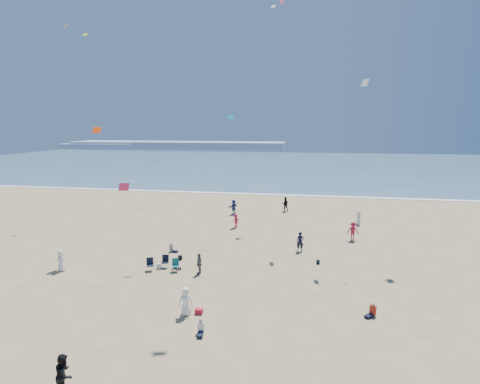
# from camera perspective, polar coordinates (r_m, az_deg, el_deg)

# --- Properties ---
(ground) EXTENTS (220.00, 220.00, 0.00)m
(ground) POSITION_cam_1_polar(r_m,az_deg,el_deg) (19.63, -10.91, -24.55)
(ground) COLOR tan
(ground) RESTS_ON ground
(ocean) EXTENTS (220.00, 100.00, 0.06)m
(ocean) POSITION_cam_1_polar(r_m,az_deg,el_deg) (110.72, 6.96, 4.21)
(ocean) COLOR #476B84
(ocean) RESTS_ON ground
(surf_line) EXTENTS (220.00, 1.20, 0.08)m
(surf_line) POSITION_cam_1_polar(r_m,az_deg,el_deg) (61.32, 4.27, -0.39)
(surf_line) COLOR white
(surf_line) RESTS_ON ground
(headland_far) EXTENTS (110.00, 20.00, 3.20)m
(headland_far) POSITION_cam_1_polar(r_m,az_deg,el_deg) (196.69, -9.56, 7.12)
(headland_far) COLOR #7A8EA8
(headland_far) RESTS_ON ground
(headland_near) EXTENTS (40.00, 14.00, 2.00)m
(headland_near) POSITION_cam_1_polar(r_m,az_deg,el_deg) (209.20, -20.47, 6.63)
(headland_near) COLOR #7A8EA8
(headland_near) RESTS_ON ground
(standing_flyers) EXTENTS (32.59, 42.60, 1.93)m
(standing_flyers) POSITION_cam_1_polar(r_m,az_deg,el_deg) (31.07, 7.11, -9.19)
(standing_flyers) COLOR #B41936
(standing_flyers) RESTS_ON ground
(seated_group) EXTENTS (16.72, 23.02, 0.84)m
(seated_group) POSITION_cam_1_polar(r_m,az_deg,el_deg) (23.98, -2.00, -16.39)
(seated_group) COLOR white
(seated_group) RESTS_ON ground
(chair_cluster) EXTENTS (2.78, 1.54, 1.00)m
(chair_cluster) POSITION_cam_1_polar(r_m,az_deg,el_deg) (30.23, -11.58, -10.69)
(chair_cluster) COLOR black
(chair_cluster) RESTS_ON ground
(white_tote) EXTENTS (0.35, 0.20, 0.40)m
(white_tote) POSITION_cam_1_polar(r_m,az_deg,el_deg) (30.71, -12.23, -10.98)
(white_tote) COLOR silver
(white_tote) RESTS_ON ground
(black_backpack) EXTENTS (0.30, 0.22, 0.38)m
(black_backpack) POSITION_cam_1_polar(r_m,az_deg,el_deg) (32.25, -9.10, -9.85)
(black_backpack) COLOR black
(black_backpack) RESTS_ON ground
(cooler) EXTENTS (0.45, 0.30, 0.30)m
(cooler) POSITION_cam_1_polar(r_m,az_deg,el_deg) (23.62, -6.27, -17.62)
(cooler) COLOR red
(cooler) RESTS_ON ground
(navy_bag) EXTENTS (0.28, 0.18, 0.34)m
(navy_bag) POSITION_cam_1_polar(r_m,az_deg,el_deg) (31.63, 11.80, -10.39)
(navy_bag) COLOR black
(navy_bag) RESTS_ON ground
(kites_aloft) EXTENTS (40.83, 37.35, 27.62)m
(kites_aloft) POSITION_cam_1_polar(r_m,az_deg,el_deg) (28.96, 17.33, 19.00)
(kites_aloft) COLOR #63229B
(kites_aloft) RESTS_ON ground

